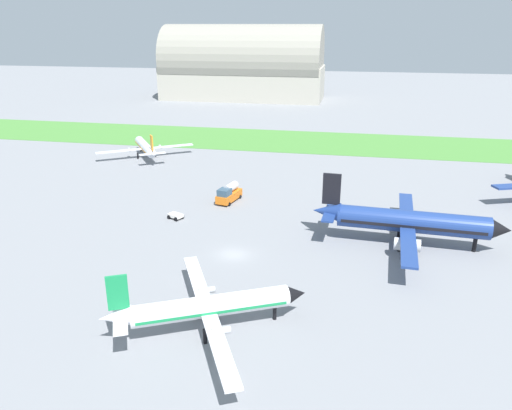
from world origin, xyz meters
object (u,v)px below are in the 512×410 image
Objects in this scene: baggage_cart_midfield at (176,216)px; airplane_foreground_turboprop at (207,306)px; fuel_truck_near_gate at (229,193)px; control_tower at (192,54)px; airplane_midfield_jet at (408,222)px; airplane_taxiing_turboprop at (145,147)px.

airplane_foreground_turboprop is at bearing 141.15° from baggage_cart_midfield.
control_tower is at bearing -146.99° from fuel_truck_near_gate.
airplane_foreground_turboprop is 8.29× the size of baggage_cart_midfield.
control_tower reaches higher than airplane_midfield_jet.
airplane_foreground_turboprop is 207.22m from control_tower.
baggage_cart_midfield is (-14.73, 30.30, -2.29)m from airplane_foreground_turboprop.
airplane_foreground_turboprop reaches higher than fuel_truck_near_gate.
control_tower is at bearing 81.97° from airplane_foreground_turboprop.
baggage_cart_midfield is 0.10× the size of control_tower.
airplane_midfield_jet is at bearing -159.23° from airplane_taxiing_turboprop.
fuel_truck_near_gate is (-30.83, 13.46, -2.10)m from airplane_midfield_jet.
baggage_cart_midfield is (21.52, -37.98, -2.06)m from airplane_taxiing_turboprop.
airplane_midfield_jet is 1.21× the size of airplane_foreground_turboprop.
fuel_truck_near_gate is at bearing 159.87° from airplane_midfield_jet.
control_tower reaches higher than airplane_foreground_turboprop.
fuel_truck_near_gate is at bearing -168.79° from airplane_taxiing_turboprop.
airplane_foreground_turboprop is 33.77m from baggage_cart_midfield.
airplane_foreground_turboprop is 77.31m from airplane_taxiing_turboprop.
baggage_cart_midfield is at bearing -72.93° from control_tower.
airplane_taxiing_turboprop is 131.91m from control_tower.
fuel_truck_near_gate is 166.51m from control_tower.
control_tower is (-29.35, 127.72, 15.06)m from airplane_taxiing_turboprop.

